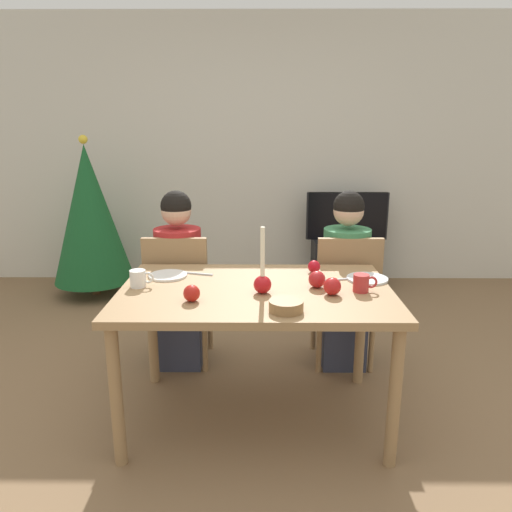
% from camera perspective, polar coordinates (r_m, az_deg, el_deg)
% --- Properties ---
extents(ground_plane, '(7.68, 7.68, 0.00)m').
position_cam_1_polar(ground_plane, '(2.86, -0.03, -18.19)').
color(ground_plane, brown).
extents(back_wall, '(6.40, 0.10, 2.60)m').
position_cam_1_polar(back_wall, '(5.00, 0.20, 11.99)').
color(back_wall, beige).
rests_on(back_wall, ground).
extents(dining_table, '(1.40, 0.90, 0.75)m').
position_cam_1_polar(dining_table, '(2.55, -0.03, -5.58)').
color(dining_table, '#99754C').
rests_on(dining_table, ground).
extents(chair_left, '(0.40, 0.40, 0.90)m').
position_cam_1_polar(chair_left, '(3.22, -8.98, -4.26)').
color(chair_left, '#99754C').
rests_on(chair_left, ground).
extents(chair_right, '(0.40, 0.40, 0.90)m').
position_cam_1_polar(chair_right, '(3.23, 10.38, -4.29)').
color(chair_right, '#99754C').
rests_on(chair_right, ground).
extents(person_left_child, '(0.30, 0.30, 1.17)m').
position_cam_1_polar(person_left_child, '(3.23, -8.93, -3.11)').
color(person_left_child, '#33384C').
rests_on(person_left_child, ground).
extents(person_right_child, '(0.30, 0.30, 1.17)m').
position_cam_1_polar(person_right_child, '(3.24, 10.33, -3.14)').
color(person_right_child, '#33384C').
rests_on(person_right_child, ground).
extents(tv_stand, '(0.64, 0.40, 0.48)m').
position_cam_1_polar(tv_stand, '(4.95, 10.30, -0.75)').
color(tv_stand, black).
rests_on(tv_stand, ground).
extents(tv, '(0.79, 0.05, 0.46)m').
position_cam_1_polar(tv, '(4.84, 10.56, 4.61)').
color(tv, black).
rests_on(tv, tv_stand).
extents(christmas_tree, '(0.73, 0.73, 1.48)m').
position_cam_1_polar(christmas_tree, '(4.76, -18.81, 4.62)').
color(christmas_tree, brown).
rests_on(christmas_tree, ground).
extents(candle_centerpiece, '(0.09, 0.09, 0.34)m').
position_cam_1_polar(candle_centerpiece, '(2.44, 0.76, -2.81)').
color(candle_centerpiece, red).
rests_on(candle_centerpiece, dining_table).
extents(plate_left, '(0.21, 0.21, 0.01)m').
position_cam_1_polar(plate_left, '(2.77, -10.22, -2.24)').
color(plate_left, white).
rests_on(plate_left, dining_table).
extents(plate_right, '(0.22, 0.22, 0.01)m').
position_cam_1_polar(plate_right, '(2.73, 12.83, -2.59)').
color(plate_right, silver).
rests_on(plate_right, dining_table).
extents(mug_left, '(0.13, 0.08, 0.09)m').
position_cam_1_polar(mug_left, '(2.61, -13.52, -2.56)').
color(mug_left, white).
rests_on(mug_left, dining_table).
extents(mug_right, '(0.12, 0.08, 0.09)m').
position_cam_1_polar(mug_right, '(2.52, 12.22, -3.09)').
color(mug_right, '#B72D2D').
rests_on(mug_right, dining_table).
extents(fork_left, '(0.18, 0.06, 0.01)m').
position_cam_1_polar(fork_left, '(2.78, -6.81, -2.05)').
color(fork_left, silver).
rests_on(fork_left, dining_table).
extents(fork_right, '(0.18, 0.06, 0.01)m').
position_cam_1_polar(fork_right, '(2.69, 9.29, -2.75)').
color(fork_right, silver).
rests_on(fork_right, dining_table).
extents(bowl_walnuts, '(0.16, 0.16, 0.05)m').
position_cam_1_polar(bowl_walnuts, '(2.22, 3.53, -5.81)').
color(bowl_walnuts, olive).
rests_on(bowl_walnuts, dining_table).
extents(apple_near_candle, '(0.07, 0.07, 0.07)m').
position_cam_1_polar(apple_near_candle, '(2.80, 6.78, -1.23)').
color(apple_near_candle, '#B00F1B').
rests_on(apple_near_candle, dining_table).
extents(apple_by_left_plate, '(0.09, 0.09, 0.09)m').
position_cam_1_polar(apple_by_left_plate, '(2.55, 7.11, -2.71)').
color(apple_by_left_plate, '#AD1D1F').
rests_on(apple_by_left_plate, dining_table).
extents(apple_by_right_mug, '(0.09, 0.09, 0.09)m').
position_cam_1_polar(apple_by_right_mug, '(2.45, 8.88, -3.51)').
color(apple_by_right_mug, '#B31A1A').
rests_on(apple_by_right_mug, dining_table).
extents(apple_far_edge, '(0.08, 0.08, 0.08)m').
position_cam_1_polar(apple_far_edge, '(2.35, -7.50, -4.33)').
color(apple_far_edge, '#B31C15').
rests_on(apple_far_edge, dining_table).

